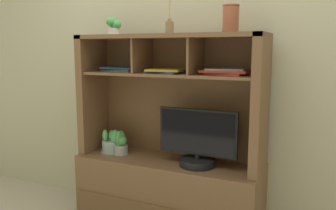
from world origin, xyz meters
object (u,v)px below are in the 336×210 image
(potted_fern, at_px, (112,143))
(ceramic_vase, at_px, (231,18))
(tv_monitor, at_px, (198,143))
(potted_succulent, at_px, (114,27))
(magazine_stack_left, at_px, (165,71))
(potted_orchid, at_px, (121,143))
(media_console, at_px, (168,172))
(magazine_stack_right, at_px, (122,69))
(magazine_stack_centre, at_px, (225,72))
(diffuser_bottle, at_px, (170,27))

(potted_fern, bearing_deg, ceramic_vase, 0.89)
(tv_monitor, height_order, ceramic_vase, ceramic_vase)
(potted_succulent, distance_m, ceramic_vase, 0.90)
(potted_fern, distance_m, magazine_stack_left, 0.76)
(ceramic_vase, bearing_deg, potted_orchid, -178.35)
(potted_orchid, bearing_deg, media_console, 4.19)
(magazine_stack_right, bearing_deg, potted_fern, -138.27)
(media_console, relative_size, magazine_stack_centre, 4.56)
(media_console, relative_size, potted_orchid, 7.78)
(magazine_stack_right, bearing_deg, ceramic_vase, -3.24)
(potted_orchid, height_order, magazine_stack_left, magazine_stack_left)
(magazine_stack_right, distance_m, potted_succulent, 0.33)
(tv_monitor, distance_m, potted_succulent, 1.08)
(media_console, bearing_deg, diffuser_bottle, 90.00)
(media_console, relative_size, tv_monitor, 2.57)
(magazine_stack_centre, relative_size, diffuser_bottle, 1.27)
(media_console, distance_m, magazine_stack_centre, 0.88)
(potted_fern, distance_m, potted_succulent, 0.92)
(media_console, xyz_separation_m, ceramic_vase, (0.45, -0.00, 1.12))
(media_console, height_order, magazine_stack_right, media_console)
(tv_monitor, relative_size, potted_succulent, 4.17)
(magazine_stack_right, bearing_deg, media_console, -6.04)
(magazine_stack_centre, xyz_separation_m, ceramic_vase, (0.03, 0.00, 0.35))
(ceramic_vase, bearing_deg, potted_succulent, -178.82)
(tv_monitor, xyz_separation_m, potted_fern, (-0.74, 0.03, -0.10))
(potted_fern, bearing_deg, magazine_stack_centre, 0.81)
(media_console, height_order, tv_monitor, media_console)
(potted_orchid, relative_size, potted_succulent, 1.38)
(potted_fern, height_order, diffuser_bottle, diffuser_bottle)
(potted_fern, height_order, potted_succulent, potted_succulent)
(media_console, distance_m, tv_monitor, 0.37)
(magazine_stack_left, bearing_deg, magazine_stack_right, 171.43)
(diffuser_bottle, distance_m, potted_succulent, 0.45)
(tv_monitor, xyz_separation_m, magazine_stack_left, (-0.27, 0.03, 0.50))
(magazine_stack_left, xyz_separation_m, magazine_stack_centre, (0.44, 0.01, 0.01))
(potted_orchid, xyz_separation_m, potted_succulent, (-0.05, 0.01, 0.90))
(magazine_stack_centre, xyz_separation_m, potted_succulent, (-0.87, -0.02, 0.32))
(media_console, xyz_separation_m, tv_monitor, (0.25, -0.05, 0.27))
(magazine_stack_right, xyz_separation_m, ceramic_vase, (0.88, -0.05, 0.35))
(diffuser_bottle, height_order, ceramic_vase, diffuser_bottle)
(magazine_stack_right, bearing_deg, potted_orchid, -73.92)
(potted_succulent, relative_size, ceramic_vase, 0.74)
(tv_monitor, distance_m, potted_orchid, 0.66)
(potted_fern, height_order, magazine_stack_centre, magazine_stack_centre)
(potted_fern, height_order, magazine_stack_right, magazine_stack_right)
(potted_fern, relative_size, magazine_stack_right, 0.67)
(diffuser_bottle, bearing_deg, magazine_stack_centre, -3.35)
(tv_monitor, height_order, potted_fern, tv_monitor)
(magazine_stack_centre, bearing_deg, media_console, 179.11)
(potted_fern, relative_size, magazine_stack_left, 0.67)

